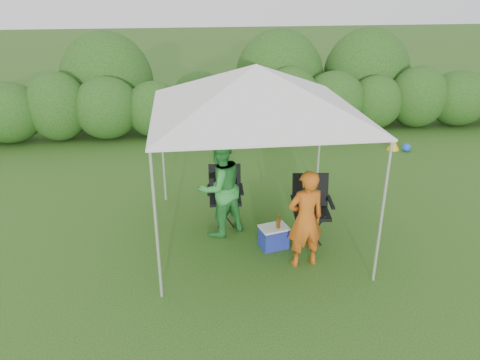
{
  "coord_description": "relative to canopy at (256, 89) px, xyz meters",
  "views": [
    {
      "loc": [
        -1.09,
        -6.29,
        4.01
      ],
      "look_at": [
        -0.25,
        0.4,
        1.05
      ],
      "focal_mm": 35.0,
      "sensor_mm": 36.0,
      "label": 1
    }
  ],
  "objects": [
    {
      "name": "ground",
      "position": [
        0.0,
        -0.5,
        -2.46
      ],
      "size": [
        70.0,
        70.0,
        0.0
      ],
      "primitive_type": "plane",
      "color": "#345E1D"
    },
    {
      "name": "hedge",
      "position": [
        0.11,
        5.5,
        -1.63
      ],
      "size": [
        17.5,
        1.53,
        1.8
      ],
      "color": "#28541A",
      "rests_on": "ground"
    },
    {
      "name": "canopy",
      "position": [
        0.0,
        0.0,
        0.0
      ],
      "size": [
        3.1,
        3.1,
        2.83
      ],
      "color": "silver",
      "rests_on": "ground"
    },
    {
      "name": "chair_right",
      "position": [
        0.92,
        -0.14,
        -1.87
      ],
      "size": [
        0.7,
        0.65,
        1.04
      ],
      "rotation": [
        0.0,
        0.0,
        -0.12
      ],
      "color": "black",
      "rests_on": "ground"
    },
    {
      "name": "chair_left",
      "position": [
        -0.43,
        0.59,
        -1.9
      ],
      "size": [
        0.64,
        0.59,
        0.99
      ],
      "rotation": [
        0.0,
        0.0,
        -0.06
      ],
      "color": "black",
      "rests_on": "ground"
    },
    {
      "name": "man",
      "position": [
        0.6,
        -0.97,
        -1.7
      ],
      "size": [
        0.6,
        0.44,
        1.52
      ],
      "primitive_type": "imported",
      "rotation": [
        0.0,
        0.0,
        3.29
      ],
      "color": "#BF5515",
      "rests_on": "ground"
    },
    {
      "name": "woman",
      "position": [
        -0.55,
        0.12,
        -1.62
      ],
      "size": [
        1.03,
        0.96,
        1.68
      ],
      "primitive_type": "imported",
      "rotation": [
        0.0,
        0.0,
        3.65
      ],
      "color": "green",
      "rests_on": "ground"
    },
    {
      "name": "cooler",
      "position": [
        0.25,
        -0.45,
        -2.28
      ],
      "size": [
        0.5,
        0.41,
        0.37
      ],
      "rotation": [
        0.0,
        0.0,
        0.25
      ],
      "color": "#222F9C",
      "rests_on": "ground"
    },
    {
      "name": "bottle",
      "position": [
        0.31,
        -0.49,
        -1.98
      ],
      "size": [
        0.06,
        0.06,
        0.24
      ],
      "primitive_type": "cylinder",
      "color": "#592D0C",
      "rests_on": "cooler"
    },
    {
      "name": "lawn_toy",
      "position": [
        4.16,
        3.65,
        -2.34
      ],
      "size": [
        0.51,
        0.43,
        0.26
      ],
      "color": "#F8AD1A",
      "rests_on": "ground"
    }
  ]
}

